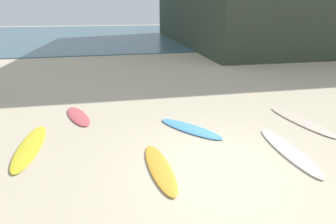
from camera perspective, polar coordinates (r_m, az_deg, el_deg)
ground_plane at (r=5.90m, az=12.13°, el=-12.91°), size 120.00×120.00×0.00m
ocean_water at (r=40.75m, az=-9.68°, el=17.17°), size 120.00×40.00×0.08m
surfboard_0 at (r=9.13m, az=27.80°, el=-1.83°), size 0.91×2.60×0.06m
surfboard_1 at (r=7.54m, az=-28.76°, el=-6.83°), size 0.60×2.51×0.07m
surfboard_2 at (r=7.14m, az=25.54°, el=-7.82°), size 0.64×2.48×0.07m
surfboard_3 at (r=5.82m, az=-1.86°, el=-12.47°), size 0.66×2.10×0.07m
surfboard_4 at (r=7.60m, az=5.05°, el=-3.74°), size 1.79×2.05×0.07m
surfboard_5 at (r=8.97m, az=-19.68°, el=-0.84°), size 1.19×2.00×0.07m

